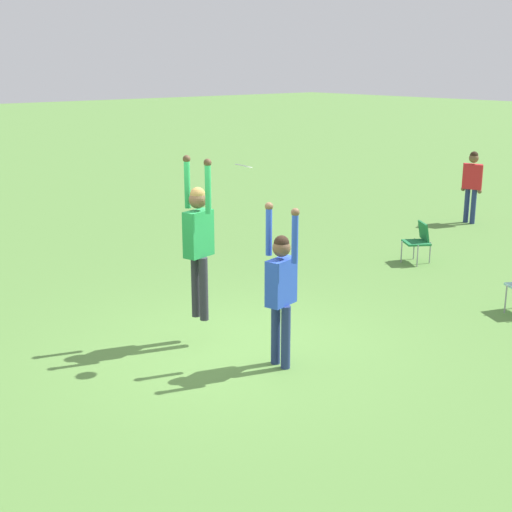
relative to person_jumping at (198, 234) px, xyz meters
The scene contains 6 objects.
ground_plane 1.66m from the person_jumping, 22.46° to the left, with size 120.00×120.00×0.00m, color #56843D.
person_jumping is the anchor object (origin of this frame).
person_defending 1.43m from the person_jumping, 12.95° to the left, with size 0.58×0.46×2.11m.
frisbee 1.22m from the person_jumping, 17.92° to the left, with size 0.22×0.22×0.07m.
camping_chair_0 5.78m from the person_jumping, 96.09° to the left, with size 0.63×0.69×0.78m.
person_spectator_far 9.66m from the person_jumping, 101.95° to the left, with size 0.56×0.31×1.73m.
Camera 1 is at (7.08, -5.61, 3.78)m, focal length 50.00 mm.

